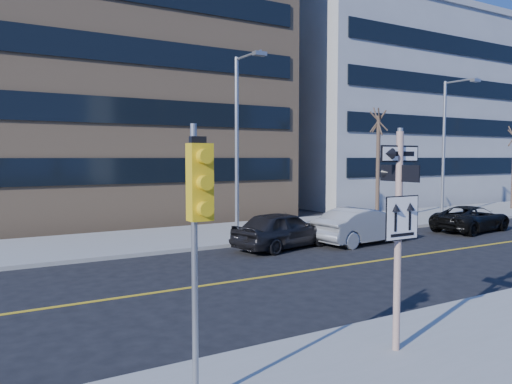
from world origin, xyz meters
TOP-DOWN VIEW (x-y plane):
  - ground at (0.00, 0.00)m, footprint 120.00×120.00m
  - far_sidewalk at (18.00, 12.00)m, footprint 66.00×6.00m
  - road_centerline at (12.00, 4.00)m, footprint 40.00×0.14m
  - sign_pole at (0.00, -2.51)m, footprint 0.92×0.92m
  - traffic_signal at (-4.00, -2.66)m, footprint 0.32×0.45m
  - parked_car_a at (4.31, 7.74)m, footprint 2.75×4.78m
  - parked_car_b at (7.93, 6.96)m, footprint 2.02×4.77m
  - parked_car_c at (15.02, 6.84)m, footprint 2.65×4.82m
  - streetlight_a at (4.00, 10.76)m, footprint 0.55×2.25m
  - streetlight_b at (18.00, 10.76)m, footprint 0.55×2.25m
  - street_tree_west at (13.00, 11.30)m, footprint 1.80×1.80m
  - building_brick at (2.00, 25.00)m, footprint 18.00×18.00m
  - building_grey_mid at (24.00, 24.00)m, footprint 20.00×16.00m
  - building_grey_far at (45.00, 27.00)m, footprint 18.00×18.00m

SIDE VIEW (x-z plane):
  - ground at x=0.00m, z-range 0.00..0.00m
  - road_centerline at x=12.00m, z-range 0.00..0.01m
  - far_sidewalk at x=18.00m, z-range 0.00..0.15m
  - parked_car_c at x=15.02m, z-range 0.00..1.28m
  - parked_car_b at x=7.93m, z-range 0.00..1.53m
  - parked_car_a at x=4.31m, z-range 0.00..1.53m
  - sign_pole at x=0.00m, z-range 0.41..4.47m
  - traffic_signal at x=-4.00m, z-range 1.03..5.03m
  - streetlight_a at x=4.00m, z-range 0.76..8.76m
  - streetlight_b at x=18.00m, z-range 0.76..8.76m
  - street_tree_west at x=13.00m, z-range 2.35..8.70m
  - building_grey_mid at x=24.00m, z-range 0.00..15.00m
  - building_grey_far at x=45.00m, z-range 0.00..16.00m
  - building_brick at x=2.00m, z-range 0.00..18.00m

